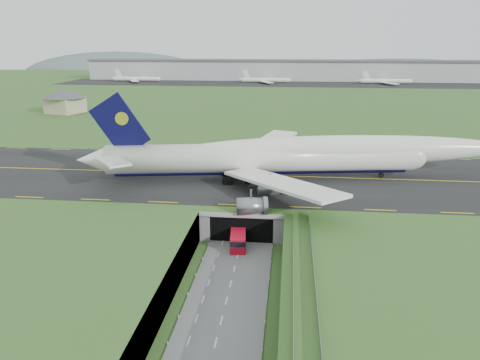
# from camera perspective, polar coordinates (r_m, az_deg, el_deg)

# --- Properties ---
(ground) EXTENTS (900.00, 900.00, 0.00)m
(ground) POSITION_cam_1_polar(r_m,az_deg,el_deg) (82.53, -0.43, -9.94)
(ground) COLOR #3B6327
(ground) RESTS_ON ground
(airfield_deck) EXTENTS (800.00, 800.00, 6.00)m
(airfield_deck) POSITION_cam_1_polar(r_m,az_deg,el_deg) (81.22, -0.44, -8.05)
(airfield_deck) COLOR gray
(airfield_deck) RESTS_ON ground
(trench_road) EXTENTS (12.00, 75.00, 0.20)m
(trench_road) POSITION_cam_1_polar(r_m,az_deg,el_deg) (75.91, -1.10, -12.41)
(trench_road) COLOR slate
(trench_road) RESTS_ON ground
(taxiway) EXTENTS (800.00, 44.00, 0.18)m
(taxiway) POSITION_cam_1_polar(r_m,az_deg,el_deg) (110.96, 1.51, 0.56)
(taxiway) COLOR black
(taxiway) RESTS_ON airfield_deck
(tunnel_portal) EXTENTS (17.00, 22.30, 6.00)m
(tunnel_portal) POSITION_cam_1_polar(r_m,az_deg,el_deg) (96.43, 0.70, -3.71)
(tunnel_portal) COLOR gray
(tunnel_portal) RESTS_ON ground
(guideway) EXTENTS (3.00, 53.00, 7.05)m
(guideway) POSITION_cam_1_polar(r_m,az_deg,el_deg) (62.81, 7.79, -13.83)
(guideway) COLOR #A8A8A3
(guideway) RESTS_ON ground
(jumbo_jet) EXTENTS (98.95, 62.29, 20.87)m
(jumbo_jet) POSITION_cam_1_polar(r_m,az_deg,el_deg) (107.18, 6.51, 2.94)
(jumbo_jet) COLOR white
(jumbo_jet) RESTS_ON ground
(shuttle_tram) EXTENTS (3.50, 7.70, 3.05)m
(shuttle_tram) POSITION_cam_1_polar(r_m,az_deg,el_deg) (87.12, -0.24, -7.21)
(shuttle_tram) COLOR #B60C1F
(shuttle_tram) RESTS_ON ground
(service_building) EXTENTS (23.65, 23.65, 10.23)m
(service_building) POSITION_cam_1_polar(r_m,az_deg,el_deg) (219.60, -20.60, 9.23)
(service_building) COLOR tan
(service_building) RESTS_ON ground
(cargo_terminal) EXTENTS (320.00, 67.00, 15.60)m
(cargo_terminal) POSITION_cam_1_polar(r_m,az_deg,el_deg) (373.40, 4.96, 13.23)
(cargo_terminal) COLOR #B2B2B2
(cargo_terminal) RESTS_ON ground
(distant_hills) EXTENTS (700.00, 91.00, 60.00)m
(distant_hills) POSITION_cam_1_polar(r_m,az_deg,el_deg) (507.93, 12.73, 11.81)
(distant_hills) COLOR #546563
(distant_hills) RESTS_ON ground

